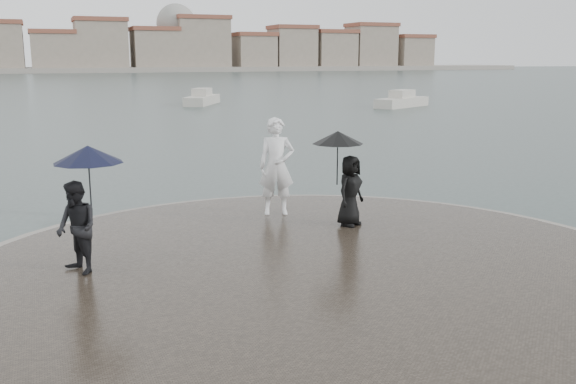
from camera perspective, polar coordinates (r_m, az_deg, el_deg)
name	(u,v)px	position (r m, az deg, el deg)	size (l,w,h in m)	color
kerb_ring	(317,286)	(10.41, 2.60, -8.36)	(12.50, 12.50, 0.32)	gray
quay_tip	(317,285)	(10.40, 2.60, -8.25)	(11.90, 11.90, 0.36)	#2D261E
statue	(277,166)	(13.99, -1.03, 2.29)	(0.78, 0.51, 2.13)	white
visitor_left	(81,202)	(10.66, -17.95, -0.83)	(1.21, 1.10, 2.04)	black
visitor_right	(346,171)	(13.06, 5.14, 1.86)	(1.19, 1.04, 1.95)	black
far_skyline	(25,49)	(166.17, -22.36, 11.71)	(260.00, 20.00, 37.00)	gray
boats	(182,106)	(45.52, -9.41, 7.51)	(41.50, 16.45, 1.50)	beige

